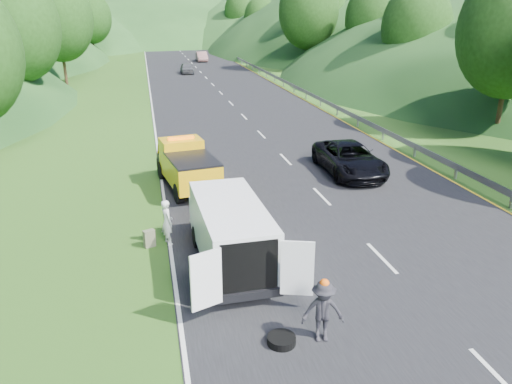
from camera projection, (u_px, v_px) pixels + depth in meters
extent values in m
plane|color=#38661E|center=(280.00, 241.00, 17.99)|extent=(320.00, 320.00, 0.00)
cube|color=black|center=(213.00, 85.00, 55.26)|extent=(14.00, 200.00, 0.02)
cube|color=gray|center=(253.00, 70.00, 68.19)|extent=(0.06, 140.00, 1.52)
cylinder|color=black|center=(162.00, 170.00, 24.47)|extent=(0.45, 0.92, 0.88)
cylinder|color=black|center=(195.00, 167.00, 25.05)|extent=(0.45, 0.92, 0.88)
cylinder|color=black|center=(179.00, 194.00, 21.38)|extent=(0.45, 0.92, 0.88)
cylinder|color=black|center=(216.00, 189.00, 21.97)|extent=(0.45, 0.92, 0.88)
cube|color=#E4A60C|center=(182.00, 156.00, 23.81)|extent=(2.10, 1.70, 1.68)
cube|color=#E4A60C|center=(193.00, 172.00, 22.16)|extent=(2.40, 3.28, 1.15)
cube|color=black|center=(192.00, 159.00, 21.94)|extent=(2.40, 3.28, 0.09)
cube|color=black|center=(177.00, 160.00, 24.91)|extent=(1.91, 1.33, 0.62)
cube|color=black|center=(175.00, 161.00, 25.43)|extent=(1.86, 0.47, 0.44)
cube|color=#E4A60C|center=(175.00, 147.00, 24.98)|extent=(1.86, 0.97, 0.97)
cube|color=orange|center=(181.00, 138.00, 23.51)|extent=(1.26, 0.42, 0.14)
cube|color=black|center=(178.00, 147.00, 24.25)|extent=(1.67, 0.34, 0.80)
cylinder|color=black|center=(198.00, 237.00, 17.47)|extent=(0.31, 0.77, 0.76)
cylinder|color=black|center=(245.00, 232.00, 17.87)|extent=(0.31, 0.77, 0.76)
cylinder|color=black|center=(213.00, 283.00, 14.52)|extent=(0.31, 0.77, 0.76)
cylinder|color=black|center=(270.00, 276.00, 14.92)|extent=(0.31, 0.77, 0.76)
cube|color=white|center=(231.00, 230.00, 15.79)|extent=(2.12, 5.03, 1.77)
cube|color=white|center=(217.00, 211.00, 18.31)|extent=(1.94, 0.92, 0.96)
cube|color=black|center=(217.00, 193.00, 17.88)|extent=(1.78, 0.38, 0.80)
cube|color=black|center=(249.00, 266.00, 13.58)|extent=(1.63, 0.15, 1.53)
cube|color=white|center=(206.00, 280.00, 12.90)|extent=(0.86, 0.39, 1.62)
cube|color=white|center=(297.00, 268.00, 13.48)|extent=(0.88, 0.34, 1.62)
cube|color=black|center=(250.00, 296.00, 13.79)|extent=(1.91, 0.21, 0.24)
imported|color=silver|center=(169.00, 244.00, 17.82)|extent=(0.60, 0.71, 1.65)
imported|color=tan|center=(231.00, 243.00, 17.87)|extent=(0.50, 0.43, 0.89)
imported|color=black|center=(321.00, 340.00, 12.62)|extent=(1.15, 0.77, 1.65)
cube|color=#595943|center=(149.00, 238.00, 17.49)|extent=(0.44, 0.35, 0.63)
cylinder|color=black|center=(281.00, 344.00, 12.47)|extent=(0.72, 0.72, 0.20)
imported|color=black|center=(348.00, 173.00, 25.45)|extent=(2.69, 5.58, 1.53)
imported|color=#424246|center=(187.00, 74.00, 64.84)|extent=(1.59, 3.96, 1.35)
imported|color=#7C5552|center=(202.00, 61.00, 79.78)|extent=(1.58, 4.52, 1.49)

